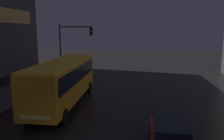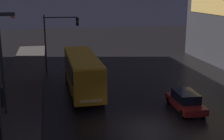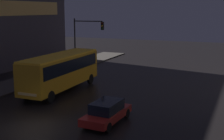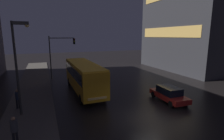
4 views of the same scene
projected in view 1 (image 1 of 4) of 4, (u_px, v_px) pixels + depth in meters
sidewalk_left at (9, 96)px, 19.14m from camera, size 4.00×48.00×0.15m
bus_near at (64, 78)px, 16.77m from camera, size 2.72×10.15×3.41m
car_taxi at (170, 136)px, 10.31m from camera, size 1.98×4.40×1.48m
traffic_light_main at (71, 43)px, 24.54m from camera, size 3.85×0.35×6.43m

